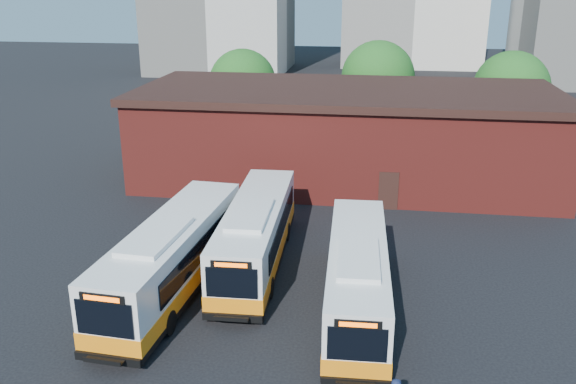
# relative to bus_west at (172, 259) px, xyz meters

# --- Properties ---
(ground) EXTENTS (220.00, 220.00, 0.00)m
(ground) POSITION_rel_bus_west_xyz_m (6.67, -2.02, -1.57)
(ground) COLOR black
(bus_west) EXTENTS (3.50, 12.81, 3.45)m
(bus_west) POSITION_rel_bus_west_xyz_m (0.00, 0.00, 0.00)
(bus_west) COLOR silver
(bus_west) RESTS_ON ground
(bus_midwest) EXTENTS (2.89, 12.24, 3.31)m
(bus_midwest) POSITION_rel_bus_west_xyz_m (3.16, 3.24, -0.06)
(bus_midwest) COLOR silver
(bus_midwest) RESTS_ON ground
(bus_mideast) EXTENTS (2.84, 11.75, 3.18)m
(bus_mideast) POSITION_rel_bus_west_xyz_m (8.26, -0.49, -0.12)
(bus_mideast) COLOR silver
(bus_mideast) RESTS_ON ground
(depot_building) EXTENTS (28.60, 12.60, 6.40)m
(depot_building) POSITION_rel_bus_west_xyz_m (6.67, 17.98, 1.69)
(depot_building) COLOR maroon
(depot_building) RESTS_ON ground
(tree_west) EXTENTS (6.00, 6.00, 7.65)m
(tree_west) POSITION_rel_bus_west_xyz_m (-3.33, 29.98, 3.08)
(tree_west) COLOR #382314
(tree_west) RESTS_ON ground
(tree_mid) EXTENTS (6.56, 6.56, 8.36)m
(tree_mid) POSITION_rel_bus_west_xyz_m (8.67, 31.98, 3.51)
(tree_mid) COLOR #382314
(tree_mid) RESTS_ON ground
(tree_east) EXTENTS (6.24, 6.24, 7.96)m
(tree_east) POSITION_rel_bus_west_xyz_m (19.67, 28.98, 3.26)
(tree_east) COLOR #382314
(tree_east) RESTS_ON ground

